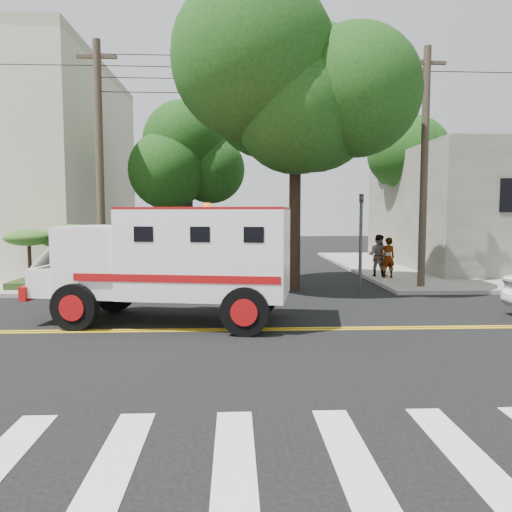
{
  "coord_description": "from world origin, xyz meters",
  "views": [
    {
      "loc": [
        -0.79,
        -12.3,
        2.93
      ],
      "look_at": [
        -0.12,
        2.96,
        1.6
      ],
      "focal_mm": 35.0,
      "sensor_mm": 36.0,
      "label": 1
    }
  ],
  "objects": [
    {
      "name": "ground",
      "position": [
        0.0,
        0.0,
        0.0
      ],
      "size": [
        100.0,
        100.0,
        0.0
      ],
      "primitive_type": "plane",
      "color": "black",
      "rests_on": "ground"
    },
    {
      "name": "sidewalk_ne",
      "position": [
        13.5,
        13.5,
        0.07
      ],
      "size": [
        17.0,
        17.0,
        0.15
      ],
      "primitive_type": "cube",
      "color": "gray",
      "rests_on": "ground"
    },
    {
      "name": "utility_pole_left",
      "position": [
        -5.6,
        6.0,
        4.5
      ],
      "size": [
        0.28,
        0.28,
        9.0
      ],
      "primitive_type": "cylinder",
      "color": "#382D23",
      "rests_on": "ground"
    },
    {
      "name": "utility_pole_right",
      "position": [
        6.3,
        6.2,
        4.5
      ],
      "size": [
        0.28,
        0.28,
        9.0
      ],
      "primitive_type": "cylinder",
      "color": "#382D23",
      "rests_on": "ground"
    },
    {
      "name": "tree_main",
      "position": [
        1.94,
        6.21,
        7.2
      ],
      "size": [
        6.08,
        5.7,
        9.85
      ],
      "color": "black",
      "rests_on": "ground"
    },
    {
      "name": "tree_left",
      "position": [
        -2.68,
        11.79,
        5.73
      ],
      "size": [
        4.48,
        4.2,
        7.7
      ],
      "color": "black",
      "rests_on": "ground"
    },
    {
      "name": "tree_right",
      "position": [
        8.84,
        15.77,
        6.09
      ],
      "size": [
        4.8,
        4.5,
        8.2
      ],
      "color": "black",
      "rests_on": "ground"
    },
    {
      "name": "traffic_signal",
      "position": [
        3.8,
        5.6,
        2.23
      ],
      "size": [
        0.15,
        0.18,
        3.6
      ],
      "color": "#3F3F42",
      "rests_on": "ground"
    },
    {
      "name": "accessibility_sign",
      "position": [
        -6.2,
        6.17,
        1.37
      ],
      "size": [
        0.45,
        0.1,
        2.02
      ],
      "color": "#3F3F42",
      "rests_on": "ground"
    },
    {
      "name": "palm_planter",
      "position": [
        -7.44,
        6.62,
        1.65
      ],
      "size": [
        3.52,
        2.63,
        2.36
      ],
      "color": "#1E3314",
      "rests_on": "sidewalk_nw"
    },
    {
      "name": "armored_truck",
      "position": [
        -2.36,
        0.95,
        1.75
      ],
      "size": [
        7.06,
        3.65,
        3.07
      ],
      "rotation": [
        0.0,
        0.0,
        -0.17
      ],
      "color": "white",
      "rests_on": "ground"
    },
    {
      "name": "pedestrian_a",
      "position": [
        5.78,
        8.68,
        1.01
      ],
      "size": [
        0.66,
        0.46,
        1.73
      ],
      "primitive_type": "imported",
      "rotation": [
        0.0,
        0.0,
        3.22
      ],
      "color": "gray",
      "rests_on": "sidewalk_ne"
    },
    {
      "name": "pedestrian_b",
      "position": [
        5.5,
        9.14,
        1.07
      ],
      "size": [
        1.13,
        1.1,
        1.83
      ],
      "primitive_type": "imported",
      "rotation": [
        0.0,
        0.0,
        2.45
      ],
      "color": "gray",
      "rests_on": "sidewalk_ne"
    }
  ]
}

